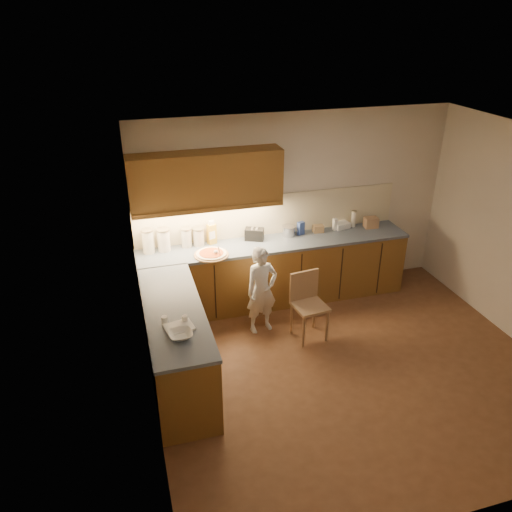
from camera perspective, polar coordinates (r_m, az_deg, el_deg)
name	(u,v)px	position (r m, az deg, el deg)	size (l,w,h in m)	color
room	(363,237)	(5.23, 12.16, 2.11)	(4.54, 4.50, 2.62)	brown
l_counter	(246,293)	(6.52, -1.16, -4.21)	(3.77, 2.62, 0.92)	brown
backsplash	(270,215)	(6.96, 1.57, 4.74)	(3.75, 0.02, 0.58)	beige
upper_cabinets	(206,179)	(6.39, -5.72, 8.70)	(1.95, 0.36, 0.73)	brown
pizza_on_board	(212,254)	(6.46, -5.11, 0.21)	(0.45, 0.45, 0.18)	tan
child	(262,290)	(6.32, 0.65, -3.93)	(0.43, 0.28, 1.17)	white
wooden_chair	(307,301)	(6.30, 5.90, -5.09)	(0.43, 0.43, 0.87)	#A68057
mixing_bowl	(181,335)	(4.94, -8.61, -8.89)	(0.23, 0.23, 0.06)	white
canister_a	(148,241)	(6.60, -12.22, 1.68)	(0.16, 0.16, 0.33)	white
canister_b	(164,240)	(6.62, -10.50, 1.85)	(0.18, 0.18, 0.31)	white
canister_c	(186,237)	(6.69, -7.96, 2.12)	(0.14, 0.14, 0.27)	beige
canister_d	(199,237)	(6.71, -6.58, 2.21)	(0.15, 0.15, 0.25)	beige
oil_jug	(212,233)	(6.74, -5.09, 2.61)	(0.13, 0.11, 0.33)	gold
toaster	(254,234)	(6.85, -0.19, 2.51)	(0.29, 0.24, 0.17)	black
steel_pot	(289,231)	(7.00, 3.76, 2.89)	(0.19, 0.19, 0.15)	silver
blue_box	(301,228)	(7.04, 5.14, 3.17)	(0.09, 0.07, 0.19)	#354E9F
card_box_a	(318,229)	(7.16, 7.13, 3.12)	(0.15, 0.10, 0.10)	#9E7D55
white_bottle	(335,224)	(7.25, 9.01, 3.59)	(0.06, 0.06, 0.17)	white
flat_pack	(341,225)	(7.35, 9.74, 3.48)	(0.22, 0.15, 0.09)	white
tall_jar	(354,219)	(7.40, 11.09, 4.22)	(0.08, 0.08, 0.25)	white
card_box_b	(371,222)	(7.45, 13.00, 3.75)	(0.19, 0.15, 0.15)	#A67D59
dough_cloth	(179,327)	(5.08, -8.78, -8.04)	(0.28, 0.22, 0.02)	white
spice_jar_a	(164,320)	(5.15, -10.43, -7.22)	(0.06, 0.06, 0.08)	white
spice_jar_b	(185,319)	(5.15, -8.15, -7.14)	(0.06, 0.06, 0.07)	silver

